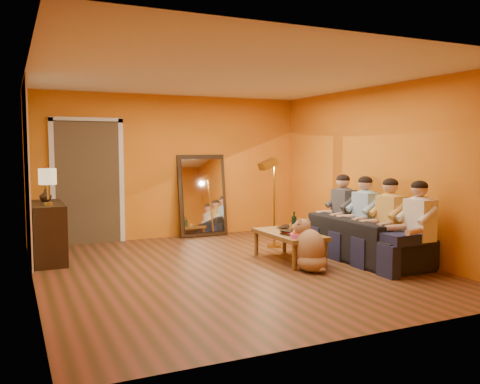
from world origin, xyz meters
name	(u,v)px	position (x,y,z in m)	size (l,w,h in m)	color
room_shell	(221,172)	(0.00, 0.37, 1.30)	(5.00, 5.50, 2.60)	brown
white_accent	(27,172)	(-2.48, 1.75, 1.30)	(0.02, 1.90, 2.58)	white
doorway_recess	(87,182)	(-1.50, 2.83, 1.05)	(1.06, 0.30, 2.10)	#3F2D19
door_jamb_left	(52,184)	(-2.07, 2.71, 1.05)	(0.08, 0.06, 2.20)	white
door_jamb_right	(121,182)	(-0.93, 2.71, 1.05)	(0.08, 0.06, 2.20)	white
door_header	(86,120)	(-1.50, 2.71, 2.12)	(1.22, 0.06, 0.08)	white
mirror_frame	(202,195)	(0.55, 2.63, 0.76)	(0.92, 0.06, 1.52)	black
mirror_glass	(203,196)	(0.55, 2.59, 0.76)	(0.78, 0.02, 1.36)	white
sideboard	(48,232)	(-2.24, 1.55, 0.42)	(0.44, 1.18, 0.85)	black
table_lamp	(48,187)	(-2.24, 1.25, 1.10)	(0.24, 0.24, 0.51)	beige
sofa	(362,238)	(2.00, -0.25, 0.32)	(0.85, 2.16, 0.63)	black
coffee_table	(289,247)	(0.95, 0.10, 0.21)	(0.62, 1.22, 0.42)	brown
floor_lamp	(274,204)	(1.25, 1.10, 0.72)	(0.30, 0.24, 1.44)	gold
dog	(310,244)	(0.91, -0.53, 0.36)	(0.39, 0.61, 0.72)	#B07F4F
person_far_left	(419,227)	(2.13, -1.25, 0.61)	(0.70, 0.44, 1.22)	beige
person_mid_left	(391,222)	(2.13, -0.70, 0.61)	(0.70, 0.44, 1.22)	gold
person_mid_right	(366,217)	(2.13, -0.15, 0.61)	(0.70, 0.44, 1.22)	#88B1D3
person_far_right	(344,213)	(2.13, 0.40, 0.61)	(0.70, 0.44, 1.22)	#36363B
fruit_bowl	(299,232)	(0.85, -0.35, 0.50)	(0.26, 0.26, 0.16)	#ED5397
wine_bottle	(294,222)	(1.00, 0.05, 0.58)	(0.07, 0.07, 0.31)	black
tumbler	(292,227)	(1.07, 0.22, 0.47)	(0.10, 0.10, 0.10)	#B27F3F
laptop	(288,227)	(1.13, 0.45, 0.43)	(0.35, 0.23, 0.03)	black
book_lower	(285,235)	(0.77, -0.10, 0.43)	(0.18, 0.24, 0.02)	black
book_mid	(285,233)	(0.78, -0.09, 0.45)	(0.17, 0.24, 0.02)	red
book_upper	(286,232)	(0.77, -0.11, 0.47)	(0.17, 0.23, 0.02)	black
vase	(45,195)	(-2.24, 1.80, 0.94)	(0.18, 0.18, 0.18)	black
flowers	(45,176)	(-2.24, 1.80, 1.23)	(0.17, 0.17, 0.51)	red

